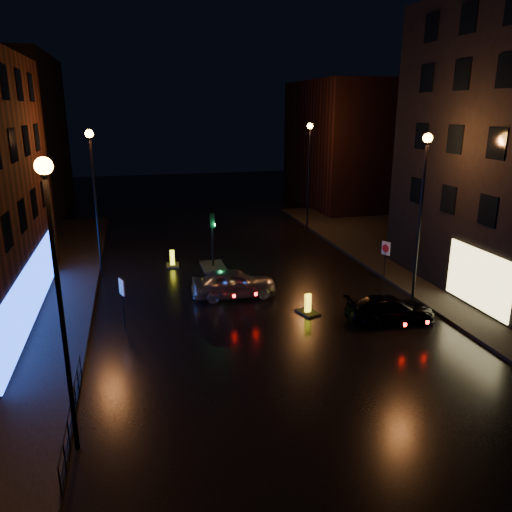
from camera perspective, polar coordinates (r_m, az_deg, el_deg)
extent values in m
plane|color=black|center=(18.81, 5.95, -13.88)|extent=(120.00, 120.00, 0.00)
cube|color=black|center=(31.87, 25.16, -2.25)|extent=(12.00, 44.00, 0.15)
cube|color=black|center=(51.28, -26.16, 12.16)|extent=(8.00, 16.00, 14.00)
cube|color=black|center=(51.65, 9.94, 12.48)|extent=(8.00, 14.00, 12.00)
cylinder|color=black|center=(14.44, -21.24, -7.06)|extent=(0.14, 0.14, 8.00)
cylinder|color=black|center=(13.43, -23.03, 8.82)|extent=(0.20, 0.20, 0.25)
sphere|color=orange|center=(13.41, -23.11, 9.45)|extent=(0.44, 0.44, 0.44)
cylinder|color=black|center=(29.77, -17.80, 5.14)|extent=(0.14, 0.14, 8.00)
cylinder|color=black|center=(29.29, -18.50, 12.82)|extent=(0.20, 0.20, 0.25)
sphere|color=orange|center=(29.28, -18.53, 13.11)|extent=(0.44, 0.44, 0.44)
cylinder|color=black|center=(25.73, 18.17, 3.40)|extent=(0.14, 0.14, 8.00)
cylinder|color=black|center=(25.18, 19.00, 12.29)|extent=(0.20, 0.20, 0.25)
sphere|color=orange|center=(25.17, 19.03, 12.63)|extent=(0.44, 0.44, 0.44)
cylinder|color=black|center=(39.95, 6.02, 8.59)|extent=(0.14, 0.14, 8.00)
cylinder|color=black|center=(39.59, 6.20, 14.33)|extent=(0.20, 0.20, 0.25)
sphere|color=orange|center=(39.59, 6.20, 14.55)|extent=(0.44, 0.44, 0.44)
cube|color=black|center=(31.01, -4.92, -1.20)|extent=(1.40, 2.40, 0.12)
cylinder|color=black|center=(30.63, -4.98, 1.19)|extent=(0.12, 0.12, 2.80)
cube|color=black|center=(30.24, -5.05, 4.11)|extent=(0.28, 0.22, 0.90)
cylinder|color=#0CFF59|center=(30.32, -4.78, 3.61)|extent=(0.05, 0.18, 0.18)
cylinder|color=black|center=(16.71, -20.43, -15.31)|extent=(0.05, 6.00, 0.05)
cylinder|color=black|center=(16.96, -20.27, -16.67)|extent=(0.04, 6.00, 0.04)
cylinder|color=black|center=(14.54, -21.49, -23.06)|extent=(0.04, 0.04, 1.00)
cylinder|color=black|center=(16.96, -20.27, -16.67)|extent=(0.04, 0.04, 1.00)
cylinder|color=black|center=(19.53, -19.41, -11.91)|extent=(0.04, 0.04, 1.00)
imported|color=#B1B4B9|center=(26.01, -2.53, -3.11)|extent=(4.45, 1.95, 1.49)
imported|color=black|center=(23.90, 15.08, -5.90)|extent=(4.28, 2.10, 1.20)
cube|color=black|center=(24.28, 5.92, -6.43)|extent=(1.07, 1.31, 0.09)
cube|color=yellow|center=(24.10, 5.95, -5.40)|extent=(0.30, 0.24, 0.94)
cube|color=black|center=(24.10, 5.95, -5.40)|extent=(0.27, 0.11, 0.56)
cube|color=black|center=(31.59, -9.50, -1.06)|extent=(0.86, 1.22, 0.10)
cube|color=#FFF719|center=(31.44, -9.55, -0.21)|extent=(0.29, 0.19, 0.98)
cube|color=black|center=(31.44, -9.55, -0.21)|extent=(0.29, 0.04, 0.59)
cylinder|color=black|center=(23.25, -14.97, -5.27)|extent=(0.06, 0.06, 2.15)
cube|color=silver|center=(22.98, -15.11, -3.46)|extent=(0.24, 0.52, 0.73)
cylinder|color=#B20C0C|center=(22.99, -15.04, -3.45)|extent=(0.17, 0.41, 0.43)
cylinder|color=black|center=(29.11, 14.51, -0.69)|extent=(0.06, 0.06, 2.24)
cube|color=silver|center=(28.89, 14.63, 0.86)|extent=(0.26, 0.54, 0.77)
cylinder|color=#B20C0C|center=(28.87, 14.59, 0.85)|extent=(0.19, 0.42, 0.45)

